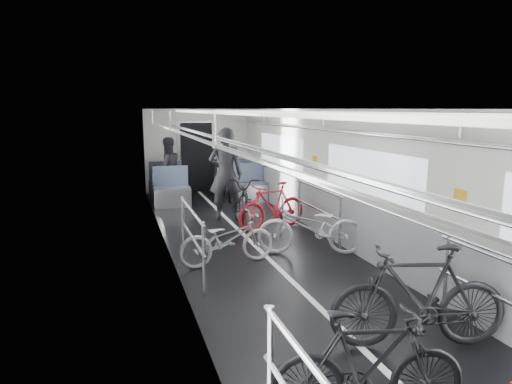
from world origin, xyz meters
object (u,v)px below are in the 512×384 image
(bike_left_mid, at_px, (368,366))
(bike_right_far, at_px, (272,206))
(bike_aisle, at_px, (245,198))
(bike_left_far, at_px, (227,239))
(person_standing, at_px, (226,174))
(person_seated, at_px, (168,168))
(bike_right_near, at_px, (419,296))
(bike_right_mid, at_px, (311,227))

(bike_left_mid, bearing_deg, bike_right_far, 1.21)
(bike_left_mid, height_order, bike_aisle, bike_aisle)
(bike_left_far, bearing_deg, bike_aisle, -26.99)
(bike_right_far, xyz_separation_m, person_standing, (-0.69, 1.08, 0.53))
(bike_left_far, height_order, person_seated, person_seated)
(bike_right_near, distance_m, bike_right_far, 4.80)
(bike_left_far, distance_m, bike_right_far, 2.24)
(bike_right_mid, relative_size, person_seated, 1.07)
(bike_left_mid, distance_m, bike_left_far, 3.87)
(bike_left_far, relative_size, bike_aisle, 0.83)
(bike_right_near, bearing_deg, person_seated, -154.83)
(bike_left_far, relative_size, bike_right_far, 0.97)
(person_standing, height_order, person_seated, person_standing)
(bike_right_mid, bearing_deg, bike_right_far, -158.87)
(bike_left_mid, distance_m, person_seated, 9.45)
(bike_left_far, bearing_deg, bike_right_mid, -92.94)
(bike_left_far, distance_m, person_standing, 3.00)
(bike_right_near, bearing_deg, bike_left_far, -142.48)
(bike_left_mid, bearing_deg, person_standing, 8.83)
(bike_right_mid, bearing_deg, bike_left_far, -69.07)
(bike_right_far, xyz_separation_m, person_seated, (-1.63, 3.79, 0.35))
(bike_aisle, bearing_deg, person_seated, 133.22)
(bike_aisle, bearing_deg, bike_left_far, -93.52)
(bike_left_far, bearing_deg, bike_right_near, -163.42)
(bike_left_mid, xyz_separation_m, bike_aisle, (0.90, 6.63, 0.03))
(person_standing, bearing_deg, bike_aisle, -178.65)
(person_seated, bearing_deg, bike_left_far, 77.41)
(bike_left_far, bearing_deg, person_standing, -19.05)
(bike_right_near, xyz_separation_m, bike_aisle, (-0.18, 5.78, -0.06))
(bike_right_far, height_order, person_standing, person_standing)
(bike_left_far, xyz_separation_m, bike_right_far, (1.36, 1.77, 0.07))
(bike_left_mid, bearing_deg, bike_right_mid, -4.88)
(person_standing, bearing_deg, bike_right_mid, 121.08)
(bike_left_mid, distance_m, bike_aisle, 6.69)
(bike_right_near, bearing_deg, bike_right_far, -166.20)
(bike_left_far, relative_size, bike_right_mid, 0.87)
(bike_aisle, xyz_separation_m, person_seated, (-1.34, 2.81, 0.34))
(bike_left_mid, relative_size, bike_right_far, 0.96)
(bike_right_far, height_order, bike_aisle, bike_aisle)
(bike_right_mid, height_order, person_standing, person_standing)
(bike_right_mid, distance_m, person_standing, 2.94)
(bike_aisle, bearing_deg, bike_right_far, -55.99)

